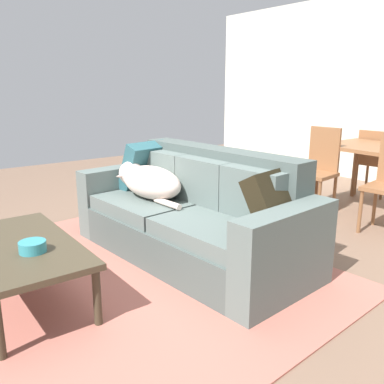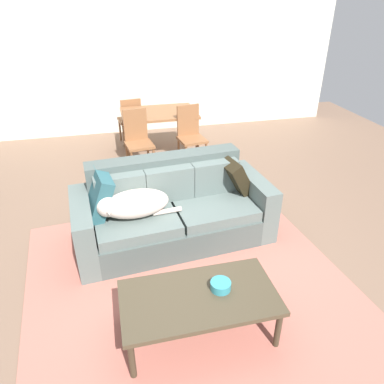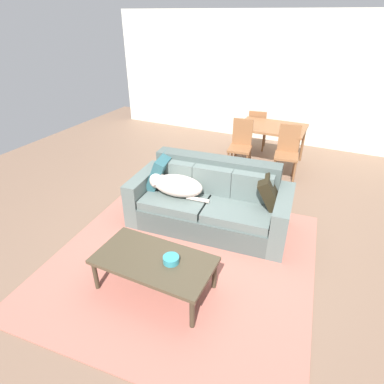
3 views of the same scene
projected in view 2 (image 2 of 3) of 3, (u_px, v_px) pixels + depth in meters
name	position (u px, v px, depth m)	size (l,w,h in m)	color
ground_plane	(181.00, 245.00, 4.05)	(10.00, 10.00, 0.00)	brown
back_partition	(136.00, 61.00, 6.79)	(8.00, 0.12, 2.70)	silver
area_rug	(191.00, 287.00, 3.47)	(3.03, 3.02, 0.01)	#B06355
couch	(172.00, 210.00, 4.05)	(2.21, 1.11, 0.90)	#47534F
dog_on_left_cushion	(132.00, 204.00, 3.68)	(0.87, 0.42, 0.29)	beige
throw_pillow_by_left_arm	(98.00, 195.00, 3.72)	(0.14, 0.46, 0.46)	#28535B
throw_pillow_by_right_arm	(235.00, 176.00, 4.16)	(0.14, 0.41, 0.41)	black
coffee_table	(199.00, 300.00, 2.84)	(1.24, 0.65, 0.41)	#443B29
bowl_on_coffee_table	(221.00, 285.00, 2.87)	(0.17, 0.17, 0.07)	teal
dining_table	(159.00, 116.00, 6.00)	(1.23, 0.87, 0.75)	brown
dining_chair_near_left	(138.00, 138.00, 5.51)	(0.45, 0.45, 0.96)	brown
dining_chair_near_right	(190.00, 133.00, 5.70)	(0.45, 0.45, 0.96)	brown
dining_chair_far_left	(131.00, 119.00, 6.52)	(0.45, 0.45, 0.86)	brown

